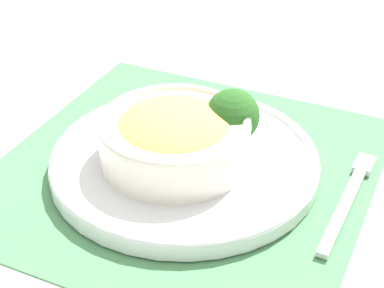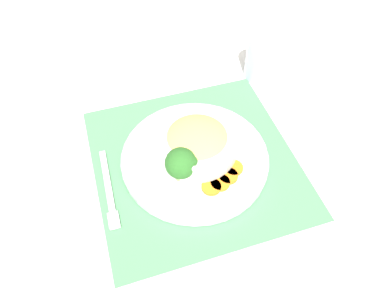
% 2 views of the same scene
% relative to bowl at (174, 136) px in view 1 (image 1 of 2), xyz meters
% --- Properties ---
extents(ground_plane, '(4.00, 4.00, 0.00)m').
position_rel_bowl_xyz_m(ground_plane, '(0.01, 0.01, -0.05)').
color(ground_plane, white).
extents(placemat, '(0.43, 0.44, 0.00)m').
position_rel_bowl_xyz_m(placemat, '(0.01, 0.01, -0.05)').
color(placemat, '#4C8C59').
rests_on(placemat, ground_plane).
extents(plate, '(0.30, 0.30, 0.02)m').
position_rel_bowl_xyz_m(plate, '(0.01, 0.01, -0.04)').
color(plate, silver).
rests_on(plate, placemat).
extents(bowl, '(0.16, 0.16, 0.06)m').
position_rel_bowl_xyz_m(bowl, '(0.00, 0.00, 0.00)').
color(bowl, silver).
rests_on(bowl, plate).
extents(broccoli_floret, '(0.06, 0.06, 0.07)m').
position_rel_bowl_xyz_m(broccoli_floret, '(0.05, 0.04, 0.01)').
color(broccoli_floret, '#84AD5B').
rests_on(broccoli_floret, plate).
extents(carrot_slice_near, '(0.04, 0.04, 0.01)m').
position_rel_bowl_xyz_m(carrot_slice_near, '(0.01, 0.09, -0.03)').
color(carrot_slice_near, orange).
rests_on(carrot_slice_near, plate).
extents(carrot_slice_middle, '(0.04, 0.04, 0.01)m').
position_rel_bowl_xyz_m(carrot_slice_middle, '(-0.01, 0.09, -0.03)').
color(carrot_slice_middle, orange).
rests_on(carrot_slice_middle, plate).
extents(carrot_slice_far, '(0.04, 0.04, 0.01)m').
position_rel_bowl_xyz_m(carrot_slice_far, '(-0.03, 0.08, -0.03)').
color(carrot_slice_far, orange).
rests_on(carrot_slice_far, plate).
extents(carrot_slice_extra, '(0.04, 0.04, 0.01)m').
position_rel_bowl_xyz_m(carrot_slice_extra, '(-0.05, 0.07, -0.03)').
color(carrot_slice_extra, orange).
rests_on(carrot_slice_extra, plate).
extents(fork, '(0.03, 0.18, 0.01)m').
position_rel_bowl_xyz_m(fork, '(0.19, 0.03, -0.04)').
color(fork, silver).
rests_on(fork, placemat).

